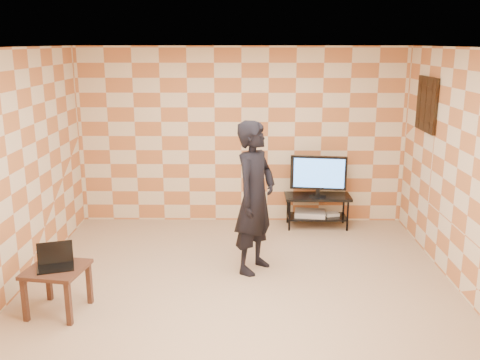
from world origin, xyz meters
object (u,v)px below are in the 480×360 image
tv (318,174)px  person (255,198)px  tv_stand (317,204)px  side_table (57,275)px

tv → person: size_ratio=0.45×
tv_stand → person: 1.96m
side_table → person: size_ratio=0.35×
person → side_table: bearing=148.5°
tv_stand → person: person is taller
tv_stand → tv: bearing=-82.5°
side_table → tv: bearing=41.5°
tv → side_table: bearing=-138.5°
tv → side_table: 4.09m
tv_stand → side_table: (-3.04, -2.70, 0.05)m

